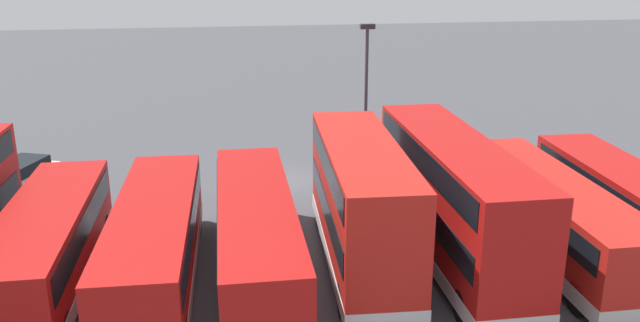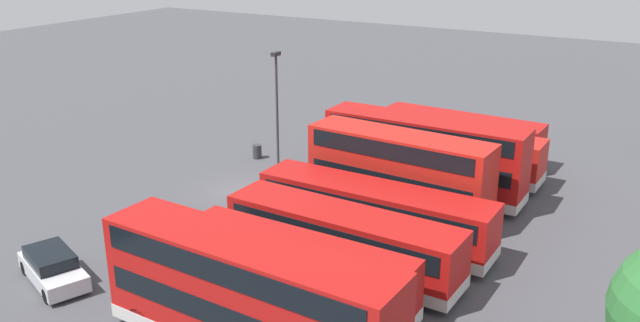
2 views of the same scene
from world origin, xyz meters
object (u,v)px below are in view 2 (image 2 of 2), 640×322
(waste_bin_yellow, at_px, (257,152))
(lamp_post_tall, at_px, (277,103))
(bus_double_decker_fourth, at_px, (399,172))
(bus_single_deck_sixth, at_px, (342,239))
(bus_single_deck_seventh, at_px, (295,271))
(bus_double_decker_third, at_px, (423,154))
(car_hatchback_silver, at_px, (53,267))
(bus_single_deck_second, at_px, (450,150))
(bus_single_deck_fifth, at_px, (374,212))
(bus_double_decker_far_end, at_px, (248,297))
(bus_single_deck_near_end, at_px, (460,135))

(waste_bin_yellow, bearing_deg, lamp_post_tall, 62.15)
(bus_double_decker_fourth, xyz_separation_m, bus_single_deck_sixth, (7.25, 0.50, -0.82))
(bus_single_deck_seventh, xyz_separation_m, waste_bin_yellow, (-14.44, -12.20, -1.14))
(bus_double_decker_third, distance_m, waste_bin_yellow, 12.18)
(bus_single_deck_seventh, distance_m, car_hatchback_silver, 10.97)
(bus_double_decker_fourth, xyz_separation_m, bus_single_deck_seventh, (10.78, 0.22, -0.83))
(bus_single_deck_second, relative_size, bus_single_deck_fifth, 0.95)
(bus_single_deck_second, distance_m, lamp_post_tall, 11.26)
(bus_double_decker_far_end, xyz_separation_m, lamp_post_tall, (-16.70, -9.93, 2.08))
(car_hatchback_silver, bearing_deg, bus_single_deck_near_end, 158.44)
(bus_double_decker_third, height_order, car_hatchback_silver, bus_double_decker_third)
(bus_single_deck_near_end, distance_m, bus_double_decker_third, 7.21)
(lamp_post_tall, bearing_deg, bus_single_deck_second, 117.31)
(bus_single_deck_fifth, height_order, car_hatchback_silver, bus_single_deck_fifth)
(bus_single_deck_near_end, xyz_separation_m, waste_bin_yellow, (6.92, -11.81, -1.15))
(bus_single_deck_sixth, bearing_deg, bus_single_deck_second, -179.36)
(bus_double_decker_third, bearing_deg, bus_single_deck_sixth, 2.52)
(bus_single_deck_near_end, relative_size, bus_single_deck_second, 0.96)
(bus_double_decker_third, height_order, lamp_post_tall, lamp_post_tall)
(bus_double_decker_third, distance_m, lamp_post_tall, 9.66)
(bus_single_deck_near_end, bearing_deg, bus_double_decker_fourth, 0.94)
(lamp_post_tall, distance_m, waste_bin_yellow, 5.04)
(bus_double_decker_far_end, xyz_separation_m, waste_bin_yellow, (-18.10, -12.58, -1.97))
(bus_single_deck_near_end, bearing_deg, waste_bin_yellow, -59.62)
(lamp_post_tall, relative_size, waste_bin_yellow, 8.11)
(bus_single_deck_second, bearing_deg, car_hatchback_silver, -25.61)
(bus_single_deck_second, bearing_deg, bus_double_decker_fourth, -2.69)
(bus_single_deck_sixth, distance_m, bus_single_deck_seventh, 3.55)
(bus_single_deck_near_end, distance_m, lamp_post_tall, 12.71)
(bus_single_deck_second, distance_m, bus_single_deck_fifth, 11.07)
(bus_double_decker_third, xyz_separation_m, bus_single_deck_seventh, (14.20, 0.19, -0.83))
(bus_double_decker_fourth, xyz_separation_m, car_hatchback_silver, (14.47, -10.07, -1.75))
(bus_double_decker_fourth, height_order, bus_single_deck_seventh, bus_double_decker_fourth)
(bus_single_deck_near_end, distance_m, waste_bin_yellow, 13.74)
(car_hatchback_silver, xyz_separation_m, waste_bin_yellow, (-18.13, -1.91, -0.23))
(bus_single_deck_second, relative_size, bus_double_decker_fourth, 1.11)
(bus_double_decker_third, relative_size, waste_bin_yellow, 12.45)
(car_hatchback_silver, distance_m, waste_bin_yellow, 18.23)
(bus_single_deck_second, bearing_deg, bus_double_decker_far_end, 0.69)
(bus_single_deck_fifth, relative_size, lamp_post_tall, 1.56)
(bus_double_decker_fourth, bearing_deg, bus_double_decker_third, 179.46)
(bus_single_deck_second, relative_size, bus_single_deck_sixth, 1.02)
(bus_single_deck_near_end, distance_m, bus_single_deck_fifth, 14.41)
(bus_double_decker_far_end, distance_m, waste_bin_yellow, 22.13)
(bus_double_decker_fourth, height_order, lamp_post_tall, lamp_post_tall)
(bus_double_decker_far_end, bearing_deg, bus_single_deck_sixth, -179.22)
(bus_single_deck_seventh, relative_size, waste_bin_yellow, 10.82)
(bus_single_deck_near_end, bearing_deg, bus_single_deck_second, 8.77)
(bus_single_deck_sixth, height_order, bus_single_deck_seventh, same)
(bus_single_deck_near_end, xyz_separation_m, lamp_post_tall, (8.32, -9.16, 2.90))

